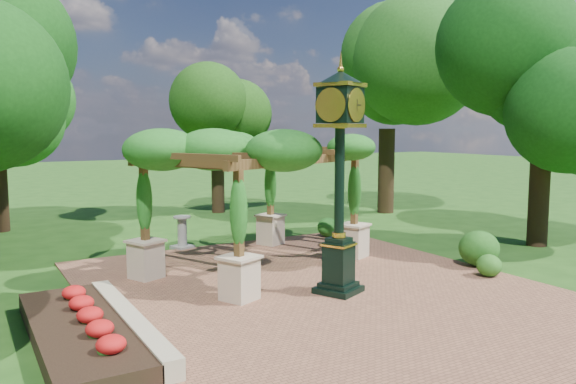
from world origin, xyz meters
TOP-DOWN VIEW (x-y plane):
  - ground at (0.00, 0.00)m, footprint 120.00×120.00m
  - brick_plaza at (0.00, 1.00)m, footprint 10.00×12.00m
  - border_wall at (-4.60, 0.50)m, footprint 0.35×5.00m
  - flower_bed at (-5.50, 0.50)m, footprint 1.50×5.00m
  - pedestal_clock at (0.23, 0.59)m, footprint 1.34×1.34m
  - pergola at (-0.24, 3.71)m, footprint 6.98×5.82m
  - sundial at (-1.18, 7.12)m, footprint 0.73×0.73m
  - shrub_front at (4.37, -0.22)m, footprint 0.80×0.80m
  - shrub_mid at (5.02, 0.68)m, footprint 1.41×1.41m
  - shrub_back at (3.84, 6.27)m, footprint 0.92×0.92m
  - tree_north at (2.95, 13.78)m, footprint 3.30×3.30m
  - tree_east_far at (9.51, 9.88)m, footprint 5.37×5.37m
  - tree_east_near at (9.00, 1.73)m, footprint 4.20×4.20m

SIDE VIEW (x-z plane):
  - ground at x=0.00m, z-range 0.00..0.00m
  - brick_plaza at x=0.00m, z-range 0.00..0.04m
  - flower_bed at x=-5.50m, z-range 0.00..0.36m
  - border_wall at x=-4.60m, z-range 0.00..0.40m
  - shrub_front at x=4.37m, z-range 0.04..0.61m
  - shrub_back at x=3.84m, z-range 0.04..0.71m
  - sundial at x=-1.18m, z-range -0.06..0.98m
  - shrub_mid at x=5.02m, z-range 0.04..1.02m
  - pedestal_clock at x=0.23m, z-range 0.50..5.64m
  - pergola at x=-0.24m, z-range 1.21..4.98m
  - tree_north at x=2.95m, z-range 1.25..8.01m
  - tree_east_near at x=9.00m, z-range 1.47..9.35m
  - tree_east_far at x=9.51m, z-range 1.85..11.67m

